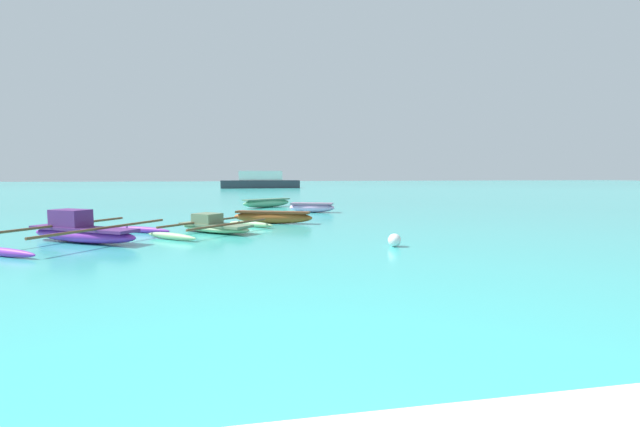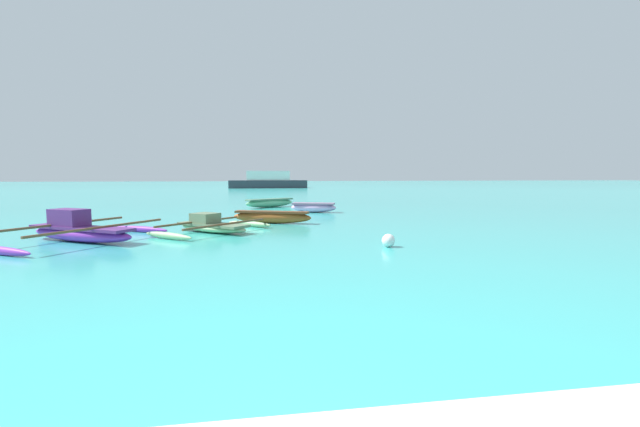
# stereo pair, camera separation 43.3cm
# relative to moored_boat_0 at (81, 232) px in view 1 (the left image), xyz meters

# --- Properties ---
(moored_boat_0) EXTENTS (4.23, 4.93, 0.89)m
(moored_boat_0) POSITION_rel_moored_boat_0_xyz_m (0.00, 0.00, 0.00)
(moored_boat_0) COLOR purple
(moored_boat_0) RESTS_ON ground_plane
(moored_boat_1) EXTENTS (3.91, 4.08, 0.60)m
(moored_boat_1) POSITION_rel_moored_boat_0_xyz_m (3.45, 1.42, -0.10)
(moored_boat_1) COLOR #96BE84
(moored_boat_1) RESTS_ON ground_plane
(moored_boat_2) EXTENTS (3.00, 2.20, 0.48)m
(moored_boat_2) POSITION_rel_moored_boat_0_xyz_m (5.76, 11.72, -0.03)
(moored_boat_2) COLOR #6DBB8A
(moored_boat_2) RESTS_ON ground_plane
(moored_boat_3) EXTENTS (2.34, 1.37, 0.47)m
(moored_boat_3) POSITION_rel_moored_boat_0_xyz_m (7.74, 8.02, -0.04)
(moored_boat_3) COLOR #E2A9DE
(moored_boat_3) RESTS_ON ground_plane
(moored_boat_4) EXTENTS (3.05, 1.56, 0.47)m
(moored_boat_4) POSITION_rel_moored_boat_0_xyz_m (5.49, 3.60, -0.04)
(moored_boat_4) COLOR #9A4C1D
(moored_boat_4) RESTS_ON ground_plane
(mooring_buoy_0) EXTENTS (0.34, 0.34, 0.34)m
(mooring_buoy_0) POSITION_rel_moored_boat_0_xyz_m (8.19, -2.23, -0.13)
(mooring_buoy_0) COLOR white
(mooring_buoy_0) RESTS_ON ground_plane
(distant_ferry) EXTENTS (10.61, 2.33, 2.33)m
(distant_ferry) POSITION_rel_moored_boat_0_xyz_m (7.04, 46.62, 0.65)
(distant_ferry) COLOR #2D333D
(distant_ferry) RESTS_ON ground_plane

